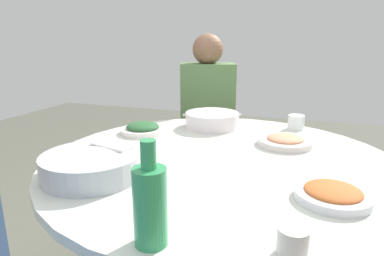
# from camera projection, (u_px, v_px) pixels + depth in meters

# --- Properties ---
(round_dining_table) EXTENTS (1.29, 1.29, 0.75)m
(round_dining_table) POSITION_uv_depth(u_px,v_px,m) (220.00, 187.00, 1.27)
(round_dining_table) COLOR #99999E
(round_dining_table) RESTS_ON ground
(rice_bowl) EXTENTS (0.32, 0.32, 0.08)m
(rice_bowl) POSITION_uv_depth(u_px,v_px,m) (92.00, 165.00, 1.06)
(rice_bowl) COLOR #B2B5BA
(rice_bowl) RESTS_ON round_dining_table
(soup_bowl) EXTENTS (0.28, 0.26, 0.07)m
(soup_bowl) POSITION_uv_depth(u_px,v_px,m) (212.00, 120.00, 1.65)
(soup_bowl) COLOR white
(soup_bowl) RESTS_ON round_dining_table
(dish_tofu_braise) EXTENTS (0.20, 0.20, 0.04)m
(dish_tofu_braise) POSITION_uv_depth(u_px,v_px,m) (333.00, 194.00, 0.91)
(dish_tofu_braise) COLOR white
(dish_tofu_braise) RESTS_ON round_dining_table
(dish_shrimp) EXTENTS (0.22, 0.22, 0.04)m
(dish_shrimp) POSITION_uv_depth(u_px,v_px,m) (285.00, 141.00, 1.38)
(dish_shrimp) COLOR silver
(dish_shrimp) RESTS_ON round_dining_table
(dish_greens) EXTENTS (0.20, 0.20, 0.05)m
(dish_greens) POSITION_uv_depth(u_px,v_px,m) (143.00, 129.00, 1.55)
(dish_greens) COLOR white
(dish_greens) RESTS_ON round_dining_table
(green_bottle) EXTENTS (0.07, 0.07, 0.23)m
(green_bottle) POSITION_uv_depth(u_px,v_px,m) (150.00, 204.00, 0.70)
(green_bottle) COLOR #308F55
(green_bottle) RESTS_ON round_dining_table
(tea_cup_near) EXTENTS (0.08, 0.08, 0.07)m
(tea_cup_near) POSITION_uv_depth(u_px,v_px,m) (296.00, 122.00, 1.62)
(tea_cup_near) COLOR white
(tea_cup_near) RESTS_ON round_dining_table
(tea_cup_far) EXTENTS (0.06, 0.06, 0.06)m
(tea_cup_far) POSITION_uv_depth(u_px,v_px,m) (293.00, 242.00, 0.67)
(tea_cup_far) COLOR silver
(tea_cup_far) RESTS_ON round_dining_table
(stool_for_diner_right) EXTENTS (0.36, 0.36, 0.45)m
(stool_for_diner_right) POSITION_uv_depth(u_px,v_px,m) (206.00, 182.00, 2.29)
(stool_for_diner_right) COLOR brown
(stool_for_diner_right) RESTS_ON ground
(diner_right) EXTENTS (0.42, 0.43, 0.76)m
(diner_right) POSITION_uv_depth(u_px,v_px,m) (207.00, 105.00, 2.15)
(diner_right) COLOR #2D333D
(diner_right) RESTS_ON stool_for_diner_right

